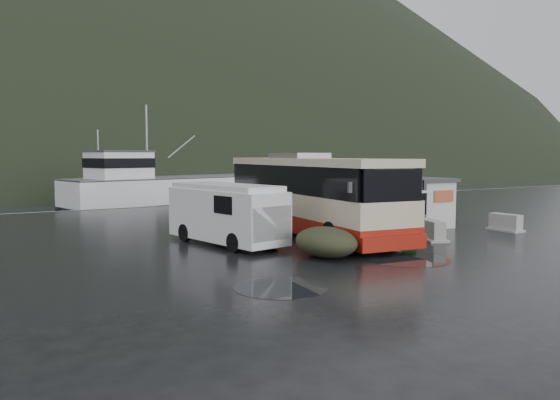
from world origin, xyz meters
TOP-DOWN VIEW (x-y plane):
  - ground at (0.00, 0.00)m, footprint 160.00×160.00m
  - harbor_water at (0.00, 110.00)m, footprint 300.00×180.00m
  - quay_edge at (0.00, 20.00)m, footprint 160.00×0.60m
  - coach_bus at (2.24, 3.06)m, footprint 5.15×13.83m
  - white_van at (-2.56, 2.20)m, footprint 2.96×6.28m
  - waste_bin_left at (6.00, 0.04)m, footprint 1.20×1.20m
  - waste_bin_right at (1.48, -0.43)m, footprint 1.28×1.28m
  - dome_tent at (-0.80, -2.30)m, footprint 2.22×2.95m
  - ticket_kiosk at (8.12, 1.62)m, footprint 3.40×2.68m
  - jersey_barrier_a at (5.46, -1.63)m, footprint 1.45×1.94m
  - jersey_barrier_b at (4.55, 0.06)m, footprint 1.39×1.85m
  - jersey_barrier_c at (10.75, -1.55)m, footprint 0.88×1.69m
  - fishing_trawler at (5.76, 29.27)m, footprint 23.85×9.50m
  - puddles at (1.60, -1.93)m, footprint 13.76×10.67m

SIDE VIEW (x-z plane):
  - ground at x=0.00m, z-range 0.00..0.00m
  - harbor_water at x=0.00m, z-range -0.01..0.01m
  - quay_edge at x=0.00m, z-range -0.75..0.75m
  - coach_bus at x=2.24m, z-range -1.91..1.91m
  - white_van at x=-2.56m, z-range -1.26..1.26m
  - waste_bin_left at x=6.00m, z-range -0.66..0.66m
  - waste_bin_right at x=1.48m, z-range -0.80..0.80m
  - dome_tent at x=-0.80m, z-range -0.55..0.55m
  - ticket_kiosk at x=8.12m, z-range -1.26..1.26m
  - jersey_barrier_a at x=5.46m, z-range -0.44..0.44m
  - jersey_barrier_b at x=4.55m, z-range -0.42..0.42m
  - jersey_barrier_c at x=10.75m, z-range -0.42..0.42m
  - fishing_trawler at x=5.76m, z-range -4.66..4.66m
  - puddles at x=1.60m, z-range 0.00..0.01m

